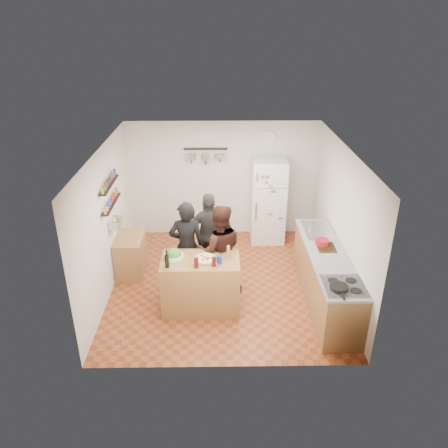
{
  "coord_description": "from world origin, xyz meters",
  "views": [
    {
      "loc": [
        -0.1,
        -6.72,
        4.41
      ],
      "look_at": [
        0.0,
        0.1,
        1.15
      ],
      "focal_mm": 35.0,
      "sensor_mm": 36.0,
      "label": 1
    }
  ],
  "objects_px": {
    "pepper_mill": "(228,253)",
    "skillet": "(339,287)",
    "fridge": "(268,201)",
    "person_left": "(187,246)",
    "salad_bowl": "(174,256)",
    "counter_run": "(326,278)",
    "prep_island": "(201,284)",
    "person_back": "(210,235)",
    "red_bowl": "(322,242)",
    "side_table": "(131,255)",
    "wall_clock": "(269,138)",
    "salt_canister": "(219,259)",
    "wine_bottle": "(167,261)",
    "person_center": "(220,251)"
  },
  "relations": [
    {
      "from": "wine_bottle",
      "to": "fridge",
      "type": "xyz_separation_m",
      "value": [
        1.84,
        2.67,
        -0.11
      ]
    },
    {
      "from": "salad_bowl",
      "to": "person_back",
      "type": "bearing_deg",
      "value": 61.14
    },
    {
      "from": "salad_bowl",
      "to": "counter_run",
      "type": "xyz_separation_m",
      "value": [
        2.51,
        0.1,
        -0.49
      ]
    },
    {
      "from": "fridge",
      "to": "person_back",
      "type": "bearing_deg",
      "value": -130.93
    },
    {
      "from": "wine_bottle",
      "to": "fridge",
      "type": "height_order",
      "value": "fridge"
    },
    {
      "from": "salt_canister",
      "to": "wall_clock",
      "type": "distance_m",
      "value": 3.3
    },
    {
      "from": "person_back",
      "to": "prep_island",
      "type": "bearing_deg",
      "value": 82.48
    },
    {
      "from": "prep_island",
      "to": "side_table",
      "type": "xyz_separation_m",
      "value": [
        -1.35,
        1.14,
        -0.09
      ]
    },
    {
      "from": "pepper_mill",
      "to": "salt_canister",
      "type": "bearing_deg",
      "value": -131.42
    },
    {
      "from": "skillet",
      "to": "red_bowl",
      "type": "distance_m",
      "value": 1.33
    },
    {
      "from": "prep_island",
      "to": "counter_run",
      "type": "distance_m",
      "value": 2.1
    },
    {
      "from": "person_left",
      "to": "red_bowl",
      "type": "relative_size",
      "value": 7.42
    },
    {
      "from": "side_table",
      "to": "person_back",
      "type": "bearing_deg",
      "value": -2.67
    },
    {
      "from": "pepper_mill",
      "to": "person_center",
      "type": "bearing_deg",
      "value": 109.44
    },
    {
      "from": "prep_island",
      "to": "side_table",
      "type": "distance_m",
      "value": 1.77
    },
    {
      "from": "wall_clock",
      "to": "counter_run",
      "type": "bearing_deg",
      "value": -74.08
    },
    {
      "from": "person_center",
      "to": "salad_bowl",
      "type": "bearing_deg",
      "value": 24.23
    },
    {
      "from": "pepper_mill",
      "to": "side_table",
      "type": "relative_size",
      "value": 0.22
    },
    {
      "from": "red_bowl",
      "to": "counter_run",
      "type": "bearing_deg",
      "value": -80.82
    },
    {
      "from": "prep_island",
      "to": "wine_bottle",
      "type": "relative_size",
      "value": 6.09
    },
    {
      "from": "prep_island",
      "to": "side_table",
      "type": "bearing_deg",
      "value": 139.87
    },
    {
      "from": "person_back",
      "to": "red_bowl",
      "type": "height_order",
      "value": "person_back"
    },
    {
      "from": "fridge",
      "to": "person_left",
      "type": "bearing_deg",
      "value": -130.72
    },
    {
      "from": "counter_run",
      "to": "side_table",
      "type": "xyz_separation_m",
      "value": [
        -3.44,
        0.99,
        -0.09
      ]
    },
    {
      "from": "person_back",
      "to": "fridge",
      "type": "xyz_separation_m",
      "value": [
        1.2,
        1.38,
        0.1
      ]
    },
    {
      "from": "salt_canister",
      "to": "side_table",
      "type": "relative_size",
      "value": 0.17
    },
    {
      "from": "counter_run",
      "to": "pepper_mill",
      "type": "bearing_deg",
      "value": -176.45
    },
    {
      "from": "salad_bowl",
      "to": "person_left",
      "type": "distance_m",
      "value": 0.59
    },
    {
      "from": "salt_canister",
      "to": "fridge",
      "type": "height_order",
      "value": "fridge"
    },
    {
      "from": "prep_island",
      "to": "counter_run",
      "type": "relative_size",
      "value": 0.48
    },
    {
      "from": "fridge",
      "to": "prep_island",
      "type": "bearing_deg",
      "value": -118.68
    },
    {
      "from": "person_left",
      "to": "fridge",
      "type": "distance_m",
      "value": 2.44
    },
    {
      "from": "wine_bottle",
      "to": "wall_clock",
      "type": "relative_size",
      "value": 0.68
    },
    {
      "from": "pepper_mill",
      "to": "person_left",
      "type": "height_order",
      "value": "person_left"
    },
    {
      "from": "salad_bowl",
      "to": "person_left",
      "type": "xyz_separation_m",
      "value": [
        0.17,
        0.55,
        -0.11
      ]
    },
    {
      "from": "wine_bottle",
      "to": "red_bowl",
      "type": "height_order",
      "value": "wine_bottle"
    },
    {
      "from": "salad_bowl",
      "to": "pepper_mill",
      "type": "bearing_deg",
      "value": 0.0
    },
    {
      "from": "pepper_mill",
      "to": "skillet",
      "type": "relative_size",
      "value": 0.66
    },
    {
      "from": "person_center",
      "to": "person_back",
      "type": "bearing_deg",
      "value": -79.04
    },
    {
      "from": "prep_island",
      "to": "pepper_mill",
      "type": "height_order",
      "value": "pepper_mill"
    },
    {
      "from": "skillet",
      "to": "red_bowl",
      "type": "height_order",
      "value": "red_bowl"
    },
    {
      "from": "counter_run",
      "to": "wall_clock",
      "type": "relative_size",
      "value": 8.77
    },
    {
      "from": "salt_canister",
      "to": "prep_island",
      "type": "bearing_deg",
      "value": 158.2
    },
    {
      "from": "person_center",
      "to": "fridge",
      "type": "height_order",
      "value": "fridge"
    },
    {
      "from": "person_center",
      "to": "counter_run",
      "type": "relative_size",
      "value": 0.63
    },
    {
      "from": "pepper_mill",
      "to": "side_table",
      "type": "bearing_deg",
      "value": 148.86
    },
    {
      "from": "person_back",
      "to": "wall_clock",
      "type": "relative_size",
      "value": 5.34
    },
    {
      "from": "side_table",
      "to": "wine_bottle",
      "type": "bearing_deg",
      "value": -57.97
    },
    {
      "from": "counter_run",
      "to": "wine_bottle",
      "type": "bearing_deg",
      "value": -171.84
    },
    {
      "from": "salad_bowl",
      "to": "side_table",
      "type": "distance_m",
      "value": 1.54
    }
  ]
}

